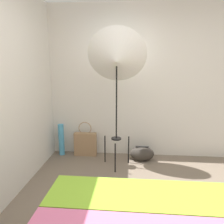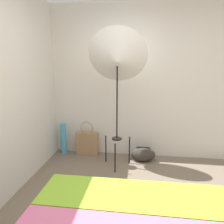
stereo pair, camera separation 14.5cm
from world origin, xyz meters
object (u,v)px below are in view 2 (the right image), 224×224
(duffel_bag, at_px, (143,154))
(paper_roll, at_px, (64,139))
(photo_umbrella, at_px, (117,59))
(tote_bag, at_px, (87,143))

(duffel_bag, distance_m, paper_roll, 1.45)
(photo_umbrella, distance_m, duffel_bag, 1.63)
(duffel_bag, relative_size, paper_roll, 0.71)
(duffel_bag, bearing_deg, paper_roll, 175.11)
(tote_bag, distance_m, duffel_bag, 1.02)
(tote_bag, bearing_deg, paper_roll, -179.38)
(tote_bag, distance_m, paper_roll, 0.44)
(photo_umbrella, distance_m, tote_bag, 1.61)
(tote_bag, bearing_deg, photo_umbrella, -31.46)
(duffel_bag, xyz_separation_m, paper_roll, (-1.44, 0.12, 0.16))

